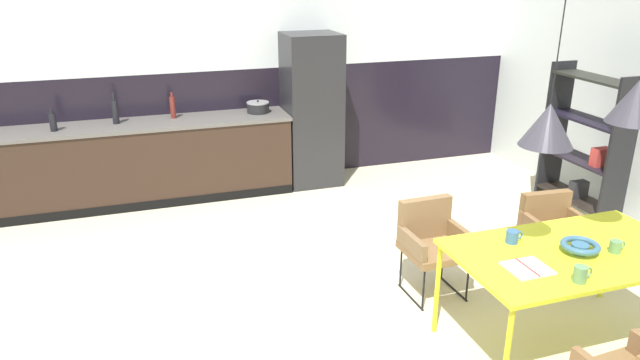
% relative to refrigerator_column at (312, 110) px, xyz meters
% --- Properties ---
extents(ground_plane, '(9.22, 9.22, 0.00)m').
position_rel_refrigerator_column_xyz_m(ground_plane, '(-0.64, -3.12, -0.91)').
color(ground_plane, beige).
extents(back_wall_splashback_dark, '(7.09, 0.12, 1.39)m').
position_rel_refrigerator_column_xyz_m(back_wall_splashback_dark, '(-0.64, 0.36, -0.21)').
color(back_wall_splashback_dark, black).
rests_on(back_wall_splashback_dark, ground).
extents(back_wall_panel_upper, '(7.09, 0.12, 1.39)m').
position_rel_refrigerator_column_xyz_m(back_wall_panel_upper, '(-0.64, 0.36, 1.17)').
color(back_wall_panel_upper, silver).
rests_on(back_wall_panel_upper, back_wall_splashback_dark).
extents(kitchen_counter, '(3.72, 0.63, 0.92)m').
position_rel_refrigerator_column_xyz_m(kitchen_counter, '(-2.19, -0.00, -0.45)').
color(kitchen_counter, '#302119').
rests_on(kitchen_counter, ground).
extents(refrigerator_column, '(0.64, 0.60, 1.81)m').
position_rel_refrigerator_column_xyz_m(refrigerator_column, '(0.00, 0.00, 0.00)').
color(refrigerator_column, '#232326').
rests_on(refrigerator_column, ground).
extents(dining_table, '(1.60, 0.91, 0.75)m').
position_rel_refrigerator_column_xyz_m(dining_table, '(0.68, -3.72, -0.20)').
color(dining_table, '#CDD326').
rests_on(dining_table, ground).
extents(armchair_facing_counter, '(0.50, 0.48, 0.77)m').
position_rel_refrigerator_column_xyz_m(armchair_facing_counter, '(0.15, -2.76, -0.41)').
color(armchair_facing_counter, brown).
rests_on(armchair_facing_counter, ground).
extents(armchair_far_side, '(0.52, 0.51, 0.71)m').
position_rel_refrigerator_column_xyz_m(armchair_far_side, '(1.27, -2.83, -0.44)').
color(armchair_far_side, brown).
rests_on(armchair_far_side, ground).
extents(fruit_bowl, '(0.25, 0.25, 0.07)m').
position_rel_refrigerator_column_xyz_m(fruit_bowl, '(0.70, -3.76, -0.11)').
color(fruit_bowl, '#33607F').
rests_on(fruit_bowl, dining_table).
extents(open_book, '(0.26, 0.24, 0.02)m').
position_rel_refrigerator_column_xyz_m(open_book, '(0.23, -3.84, -0.15)').
color(open_book, white).
rests_on(open_book, dining_table).
extents(mug_tall_blue, '(0.13, 0.08, 0.10)m').
position_rel_refrigerator_column_xyz_m(mug_tall_blue, '(0.43, -4.07, -0.10)').
color(mug_tall_blue, '#5B8456').
rests_on(mug_tall_blue, dining_table).
extents(mug_dark_espresso, '(0.13, 0.09, 0.09)m').
position_rel_refrigerator_column_xyz_m(mug_dark_espresso, '(0.36, -3.49, -0.11)').
color(mug_dark_espresso, '#335B93').
rests_on(mug_dark_espresso, dining_table).
extents(mug_glass_clear, '(0.12, 0.08, 0.08)m').
position_rel_refrigerator_column_xyz_m(mug_glass_clear, '(0.93, -3.83, -0.11)').
color(mug_glass_clear, '#5B8456').
rests_on(mug_glass_clear, dining_table).
extents(cooking_pot, '(0.26, 0.26, 0.15)m').
position_rel_refrigerator_column_xyz_m(cooking_pot, '(-0.64, 0.05, 0.07)').
color(cooking_pot, black).
rests_on(cooking_pot, kitchen_counter).
extents(bottle_vinegar_dark, '(0.07, 0.07, 0.35)m').
position_rel_refrigerator_column_xyz_m(bottle_vinegar_dark, '(-2.22, 0.04, 0.15)').
color(bottle_vinegar_dark, black).
rests_on(bottle_vinegar_dark, kitchen_counter).
extents(bottle_wine_green, '(0.07, 0.07, 0.25)m').
position_rel_refrigerator_column_xyz_m(bottle_wine_green, '(-2.84, -0.07, 0.11)').
color(bottle_wine_green, black).
rests_on(bottle_wine_green, kitchen_counter).
extents(bottle_oil_tall, '(0.06, 0.06, 0.29)m').
position_rel_refrigerator_column_xyz_m(bottle_oil_tall, '(-1.61, 0.09, 0.14)').
color(bottle_oil_tall, maroon).
rests_on(bottle_oil_tall, kitchen_counter).
extents(open_shelf_unit, '(0.30, 0.95, 1.61)m').
position_rel_refrigerator_column_xyz_m(open_shelf_unit, '(2.29, -1.99, -0.09)').
color(open_shelf_unit, black).
rests_on(open_shelf_unit, ground).
extents(pendant_lamp_over_table_near, '(0.33, 0.33, 1.21)m').
position_rel_refrigerator_column_xyz_m(pendant_lamp_over_table_near, '(0.36, -3.69, 0.74)').
color(pendant_lamp_over_table_near, black).
extents(pendant_lamp_over_table_far, '(0.34, 0.34, 1.12)m').
position_rel_refrigerator_column_xyz_m(pendant_lamp_over_table_far, '(1.00, -3.70, 0.84)').
color(pendant_lamp_over_table_far, black).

